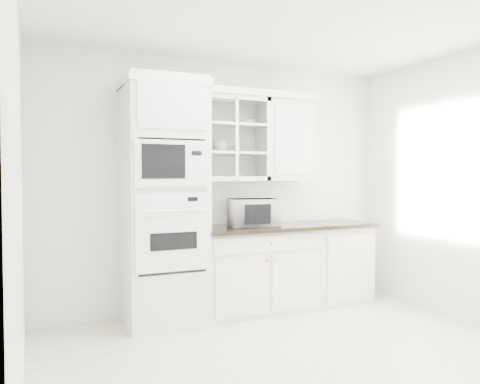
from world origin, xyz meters
name	(u,v)px	position (x,y,z in m)	size (l,w,h in m)	color
ground	(307,363)	(0.00, 0.00, 0.01)	(4.00, 3.50, 0.01)	beige
room_shell	(281,137)	(0.00, 0.43, 1.78)	(4.00, 3.50, 2.70)	white
oven_column	(164,202)	(-0.75, 1.42, 1.20)	(0.76, 0.68, 2.40)	silver
base_cabinet_run	(257,268)	(0.28, 1.45, 0.46)	(1.32, 0.67, 0.92)	silver
extra_base_cabinet	(334,261)	(1.28, 1.45, 0.46)	(0.72, 0.67, 0.92)	silver
upper_cabinet_glass	(231,139)	(0.03, 1.58, 1.85)	(0.80, 0.33, 0.90)	silver
upper_cabinet_solid	(286,141)	(0.71, 1.58, 1.85)	(0.55, 0.33, 0.90)	silver
crown_molding	(222,92)	(-0.07, 1.56, 2.33)	(2.14, 0.38, 0.07)	white
countertop_microwave	(253,212)	(0.23, 1.43, 1.07)	(0.50, 0.42, 0.29)	white
bowl_a	(216,121)	(-0.13, 1.59, 2.04)	(0.23, 0.23, 0.06)	white
bowl_b	(247,123)	(0.22, 1.59, 2.04)	(0.17, 0.17, 0.05)	white
cup_a	(220,147)	(-0.09, 1.57, 1.77)	(0.14, 0.14, 0.11)	white
cup_b	(237,148)	(0.11, 1.59, 1.75)	(0.09, 0.09, 0.08)	white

